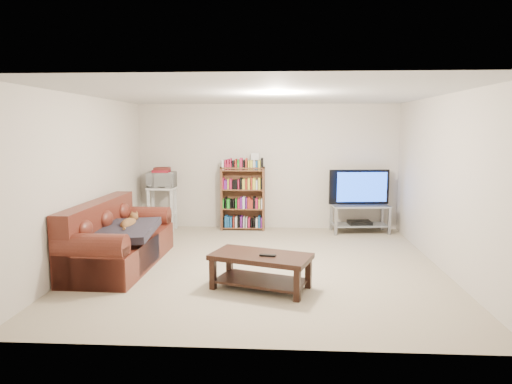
# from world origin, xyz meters

# --- Properties ---
(floor) EXTENTS (5.00, 5.00, 0.00)m
(floor) POSITION_xyz_m (0.00, 0.00, 0.00)
(floor) COLOR tan
(floor) RESTS_ON ground
(ceiling) EXTENTS (5.00, 5.00, 0.00)m
(ceiling) POSITION_xyz_m (0.00, 0.00, 2.40)
(ceiling) COLOR white
(ceiling) RESTS_ON ground
(wall_back) EXTENTS (5.00, 0.00, 5.00)m
(wall_back) POSITION_xyz_m (0.00, 2.50, 1.20)
(wall_back) COLOR beige
(wall_back) RESTS_ON ground
(wall_front) EXTENTS (5.00, 0.00, 5.00)m
(wall_front) POSITION_xyz_m (0.00, -2.50, 1.20)
(wall_front) COLOR beige
(wall_front) RESTS_ON ground
(wall_left) EXTENTS (0.00, 5.00, 5.00)m
(wall_left) POSITION_xyz_m (-2.50, 0.00, 1.20)
(wall_left) COLOR beige
(wall_left) RESTS_ON ground
(wall_right) EXTENTS (0.00, 5.00, 5.00)m
(wall_right) POSITION_xyz_m (2.50, 0.00, 1.20)
(wall_right) COLOR beige
(wall_right) RESTS_ON ground
(sofa) EXTENTS (0.98, 2.17, 0.92)m
(sofa) POSITION_xyz_m (-2.07, -0.12, 0.32)
(sofa) COLOR #552015
(sofa) RESTS_ON floor
(blanket) EXTENTS (0.89, 1.12, 0.19)m
(blanket) POSITION_xyz_m (-1.89, -0.27, 0.54)
(blanket) COLOR #25212A
(blanket) RESTS_ON sofa
(cat) EXTENTS (0.25, 0.59, 0.18)m
(cat) POSITION_xyz_m (-1.89, -0.08, 0.60)
(cat) COLOR brown
(cat) RESTS_ON sofa
(coffee_table) EXTENTS (1.31, 0.94, 0.43)m
(coffee_table) POSITION_xyz_m (0.04, -0.96, 0.30)
(coffee_table) COLOR black
(coffee_table) RESTS_ON floor
(remote) EXTENTS (0.20, 0.09, 0.02)m
(remote) POSITION_xyz_m (0.12, -1.04, 0.44)
(remote) COLOR black
(remote) RESTS_ON coffee_table
(tv_stand) EXTENTS (1.09, 0.58, 0.52)m
(tv_stand) POSITION_xyz_m (1.74, 2.16, 0.35)
(tv_stand) COLOR #999EA3
(tv_stand) RESTS_ON floor
(television) EXTENTS (1.14, 0.26, 0.65)m
(television) POSITION_xyz_m (1.74, 2.16, 0.85)
(television) COLOR black
(television) RESTS_ON tv_stand
(dvd_player) EXTENTS (0.45, 0.33, 0.06)m
(dvd_player) POSITION_xyz_m (1.74, 2.16, 0.19)
(dvd_player) COLOR black
(dvd_player) RESTS_ON tv_stand
(bookshelf) EXTENTS (0.84, 0.26, 1.21)m
(bookshelf) POSITION_xyz_m (-0.46, 2.30, 0.63)
(bookshelf) COLOR brown
(bookshelf) RESTS_ON floor
(shelf_clutter) EXTENTS (0.61, 0.19, 0.28)m
(shelf_clutter) POSITION_xyz_m (-0.36, 2.31, 1.32)
(shelf_clutter) COLOR silver
(shelf_clutter) RESTS_ON bookshelf
(microwave_stand) EXTENTS (0.52, 0.38, 0.83)m
(microwave_stand) POSITION_xyz_m (-2.00, 2.17, 0.53)
(microwave_stand) COLOR silver
(microwave_stand) RESTS_ON floor
(microwave) EXTENTS (0.51, 0.35, 0.28)m
(microwave) POSITION_xyz_m (-2.00, 2.17, 0.97)
(microwave) COLOR silver
(microwave) RESTS_ON microwave_stand
(game_boxes) EXTENTS (0.30, 0.26, 0.05)m
(game_boxes) POSITION_xyz_m (-2.00, 2.17, 1.14)
(game_boxes) COLOR maroon
(game_boxes) RESTS_ON microwave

